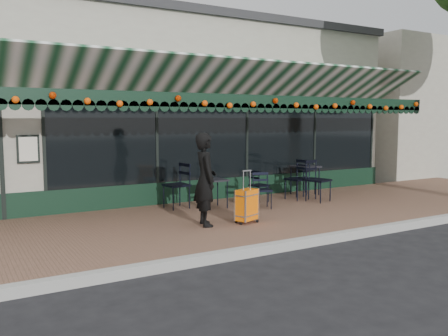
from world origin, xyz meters
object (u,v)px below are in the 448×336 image
suitcase (247,205)px  chair_a_right (306,179)px  cafe_table_a (305,169)px  chair_b_front (262,190)px  chair_a_left (297,179)px  woman (205,180)px  chair_b_right (259,186)px  chair_a_front (318,181)px  cafe_table_b (214,182)px  chair_b_left (176,186)px

suitcase → chair_a_right: suitcase is taller
cafe_table_a → chair_b_front: 2.27m
suitcase → chair_a_left: size_ratio=1.01×
woman → chair_b_right: size_ratio=2.20×
chair_b_right → chair_a_front: bearing=-127.4°
chair_b_right → cafe_table_a: bearing=-89.8°
woman → chair_b_front: 2.08m
woman → chair_a_left: woman is taller
cafe_table_a → cafe_table_b: cafe_table_a is taller
woman → chair_a_right: woman is taller
chair_a_right → chair_b_left: size_ratio=0.80×
suitcase → chair_b_left: bearing=81.8°
chair_a_left → chair_b_front: chair_a_left is taller
chair_a_right → woman: bearing=105.5°
chair_a_left → chair_b_right: (-0.99, 0.17, -0.10)m
chair_a_right → chair_b_left: (-3.71, -0.10, 0.10)m
chair_b_left → chair_b_right: 2.02m
cafe_table_a → chair_b_left: 3.63m
chair_a_left → chair_b_right: bearing=-107.7°
chair_a_right → chair_a_front: 1.10m
chair_b_left → chair_b_front: 1.86m
chair_a_front → woman: bearing=-179.8°
chair_b_front → chair_a_right: bearing=46.5°
chair_b_front → suitcase: bearing=-115.8°
cafe_table_a → cafe_table_b: 2.92m
cafe_table_b → chair_a_right: bearing=8.9°
suitcase → chair_a_left: bearing=9.9°
cafe_table_a → chair_b_right: (-1.62, -0.29, -0.29)m
chair_a_front → chair_b_left: 3.36m
chair_a_right → chair_b_left: bearing=81.4°
chair_b_right → woman: bearing=114.5°
chair_a_right → chair_a_front: size_ratio=0.81×
suitcase → chair_b_left: (-0.52, 2.00, 0.17)m
cafe_table_a → chair_a_right: 0.29m
chair_a_right → chair_b_right: size_ratio=1.04×
chair_a_front → chair_b_right: 1.40m
suitcase → chair_b_right: 2.30m
woman → chair_a_right: bearing=-51.5°
chair_a_front → chair_b_left: bearing=150.2°
chair_a_right → chair_a_front: (-0.46, -0.99, 0.09)m
cafe_table_b → chair_b_front: (0.87, -0.59, -0.17)m
cafe_table_b → chair_a_left: (2.26, -0.05, -0.08)m
cafe_table_b → chair_a_right: 3.02m
woman → chair_a_right: (3.95, 1.91, -0.45)m
suitcase → chair_a_front: chair_a_front is taller
cafe_table_a → chair_b_front: chair_b_front is taller
cafe_table_a → chair_a_right: bearing=33.5°
woman → cafe_table_b: (0.98, 1.44, -0.28)m
chair_a_front → chair_b_front: chair_a_front is taller
cafe_table_a → woman: bearing=-154.5°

